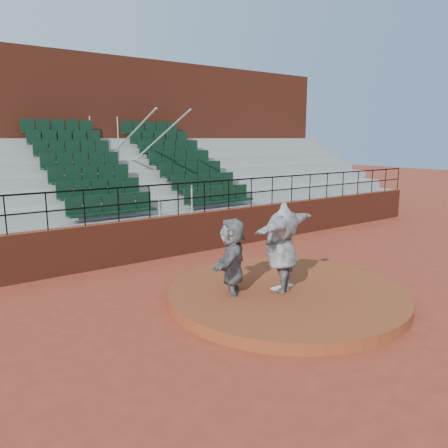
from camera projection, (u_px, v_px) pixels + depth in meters
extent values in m
plane|color=#943621|center=(286.00, 299.00, 10.22)|extent=(90.00, 90.00, 0.00)
cylinder|color=brown|center=(286.00, 294.00, 10.20)|extent=(5.50, 5.50, 0.25)
cube|color=white|center=(282.00, 287.00, 10.29)|extent=(0.60, 0.15, 0.03)
cube|color=maroon|center=(179.00, 235.00, 14.08)|extent=(24.00, 0.30, 1.30)
cylinder|color=black|center=(178.00, 184.00, 13.76)|extent=(24.00, 0.05, 0.05)
cylinder|color=black|center=(178.00, 199.00, 13.85)|extent=(24.00, 0.04, 0.04)
cylinder|color=black|center=(5.00, 215.00, 10.99)|extent=(0.04, 0.04, 1.00)
cylinder|color=black|center=(47.00, 211.00, 11.56)|extent=(0.04, 0.04, 1.00)
cylinder|color=black|center=(84.00, 208.00, 12.13)|extent=(0.04, 0.04, 1.00)
cylinder|color=black|center=(118.00, 205.00, 12.71)|extent=(0.04, 0.04, 1.00)
cylinder|color=black|center=(149.00, 202.00, 13.28)|extent=(0.04, 0.04, 1.00)
cylinder|color=black|center=(178.00, 199.00, 13.85)|extent=(0.04, 0.04, 1.00)
cylinder|color=black|center=(204.00, 197.00, 14.43)|extent=(0.04, 0.04, 1.00)
cylinder|color=black|center=(229.00, 195.00, 15.00)|extent=(0.04, 0.04, 1.00)
cylinder|color=black|center=(251.00, 193.00, 15.57)|extent=(0.04, 0.04, 1.00)
cylinder|color=black|center=(272.00, 191.00, 16.15)|extent=(0.04, 0.04, 1.00)
cylinder|color=black|center=(292.00, 189.00, 16.72)|extent=(0.04, 0.04, 1.00)
cylinder|color=black|center=(310.00, 187.00, 17.29)|extent=(0.04, 0.04, 1.00)
cylinder|color=black|center=(327.00, 186.00, 17.86)|extent=(0.04, 0.04, 1.00)
cylinder|color=black|center=(343.00, 184.00, 18.44)|extent=(0.04, 0.04, 1.00)
cylinder|color=black|center=(358.00, 183.00, 19.01)|extent=(0.04, 0.04, 1.00)
cylinder|color=black|center=(372.00, 181.00, 19.58)|extent=(0.04, 0.04, 1.00)
cylinder|color=black|center=(385.00, 180.00, 20.16)|extent=(0.04, 0.04, 1.00)
cylinder|color=black|center=(398.00, 179.00, 20.73)|extent=(0.04, 0.04, 1.00)
cube|color=gray|center=(170.00, 232.00, 14.53)|extent=(24.00, 0.85, 1.30)
cube|color=black|center=(112.00, 207.00, 13.22)|extent=(2.75, 0.48, 0.72)
cube|color=black|center=(218.00, 197.00, 15.48)|extent=(2.75, 0.48, 0.72)
cube|color=gray|center=(158.00, 222.00, 15.17)|extent=(24.00, 0.85, 1.70)
cube|color=black|center=(101.00, 191.00, 13.81)|extent=(2.75, 0.48, 0.72)
cube|color=black|center=(205.00, 184.00, 16.08)|extent=(2.75, 0.48, 0.72)
cube|color=gray|center=(147.00, 213.00, 15.81)|extent=(24.00, 0.85, 2.10)
cube|color=black|center=(91.00, 177.00, 14.41)|extent=(2.75, 0.48, 0.72)
cube|color=black|center=(193.00, 171.00, 16.68)|extent=(2.75, 0.48, 0.72)
cube|color=gray|center=(137.00, 205.00, 16.45)|extent=(24.00, 0.85, 2.50)
cube|color=black|center=(82.00, 163.00, 15.01)|extent=(2.75, 0.48, 0.72)
cube|color=black|center=(181.00, 160.00, 17.28)|extent=(2.75, 0.48, 0.72)
cube|color=gray|center=(128.00, 197.00, 17.09)|extent=(24.00, 0.85, 2.90)
cube|color=black|center=(74.00, 151.00, 15.61)|extent=(2.75, 0.48, 0.72)
cube|color=black|center=(171.00, 149.00, 17.88)|extent=(2.75, 0.48, 0.72)
cube|color=gray|center=(119.00, 190.00, 17.73)|extent=(24.00, 0.85, 3.30)
cube|color=black|center=(66.00, 140.00, 16.21)|extent=(2.75, 0.48, 0.72)
cube|color=black|center=(161.00, 139.00, 18.48)|extent=(2.75, 0.48, 0.72)
cube|color=gray|center=(111.00, 183.00, 18.36)|extent=(24.00, 0.85, 3.70)
cube|color=black|center=(59.00, 129.00, 16.81)|extent=(2.75, 0.48, 0.72)
cube|color=black|center=(151.00, 130.00, 19.08)|extent=(2.75, 0.48, 0.72)
cylinder|color=silver|center=(119.00, 147.00, 15.69)|extent=(0.06, 5.97, 2.46)
cylinder|color=silver|center=(150.00, 147.00, 16.38)|extent=(0.06, 5.97, 2.46)
cube|color=maroon|center=(93.00, 142.00, 19.57)|extent=(24.00, 3.00, 7.10)
imported|color=black|center=(281.00, 248.00, 9.80)|extent=(2.64, 1.53, 2.08)
imported|color=black|center=(232.00, 262.00, 9.77)|extent=(1.73, 1.70, 1.98)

